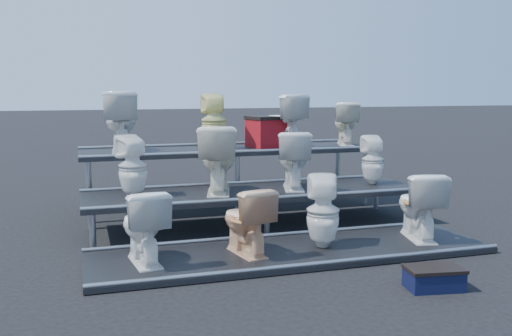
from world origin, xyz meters
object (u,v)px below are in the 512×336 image
object	(u,v)px
toilet_1	(246,220)
toilet_6	(293,160)
toilet_4	(133,167)
step_stool	(434,280)
toilet_3	(419,205)
toilet_5	(218,159)
toilet_8	(120,122)
toilet_10	(284,121)
toilet_7	(373,160)
red_crate	(269,133)
toilet_11	(345,123)
toilet_2	(323,211)
toilet_9	(214,121)
toilet_0	(143,226)

from	to	relation	value
toilet_1	toilet_6	bearing A→B (deg)	-138.51
toilet_4	step_stool	xyz separation A→B (m)	(2.32, -2.62, -0.74)
toilet_3	toilet_5	size ratio (longest dim) A/B	0.91
toilet_3	toilet_8	size ratio (longest dim) A/B	0.91
toilet_4	toilet_10	world-z (taller)	toilet_10
toilet_7	red_crate	world-z (taller)	red_crate
toilet_11	red_crate	world-z (taller)	toilet_11
toilet_4	toilet_6	size ratio (longest dim) A/B	0.99
step_stool	toilet_10	bearing A→B (deg)	98.35
toilet_1	toilet_2	bearing A→B (deg)	169.19
toilet_2	toilet_6	world-z (taller)	toilet_6
toilet_9	step_stool	xyz separation A→B (m)	(1.04, -3.92, -1.18)
toilet_7	toilet_1	bearing A→B (deg)	42.25
toilet_1	toilet_7	bearing A→B (deg)	-159.51
toilet_1	toilet_2	world-z (taller)	toilet_2
toilet_9	red_crate	bearing A→B (deg)	-172.58
toilet_5	toilet_4	bearing A→B (deg)	14.77
toilet_1	toilet_5	bearing A→B (deg)	-101.72
toilet_0	toilet_2	bearing A→B (deg)	173.24
toilet_3	red_crate	distance (m)	2.86
toilet_3	red_crate	size ratio (longest dim) A/B	1.33
toilet_2	red_crate	world-z (taller)	red_crate
toilet_4	step_stool	bearing A→B (deg)	112.05
toilet_7	toilet_10	xyz separation A→B (m)	(-0.79, 1.30, 0.46)
red_crate	toilet_0	bearing A→B (deg)	-143.00
toilet_7	step_stool	size ratio (longest dim) A/B	1.39
toilet_0	step_stool	world-z (taller)	toilet_0
toilet_6	toilet_1	bearing A→B (deg)	68.77
toilet_0	toilet_8	size ratio (longest dim) A/B	0.87
toilet_6	toilet_0	bearing A→B (deg)	49.07
toilet_5	toilet_8	distance (m)	1.72
toilet_0	toilet_9	distance (m)	3.03
toilet_2	toilet_8	size ratio (longest dim) A/B	0.93
toilet_10	toilet_9	bearing A→B (deg)	-11.63
toilet_4	toilet_3	bearing A→B (deg)	137.21
toilet_0	toilet_11	bearing A→B (deg)	-149.30
toilet_6	red_crate	size ratio (longest dim) A/B	1.30
toilet_6	red_crate	xyz separation A→B (m)	(0.13, 1.35, 0.24)
toilet_2	toilet_5	xyz separation A→B (m)	(-0.83, 1.30, 0.43)
toilet_0	red_crate	world-z (taller)	red_crate
toilet_2	step_stool	distance (m)	1.45
toilet_3	step_stool	world-z (taller)	toilet_3
toilet_1	toilet_7	xyz separation A→B (m)	(2.14, 1.30, 0.38)
toilet_0	toilet_1	xyz separation A→B (m)	(1.03, 0.00, -0.02)
toilet_2	toilet_11	xyz separation A→B (m)	(1.52, 2.60, 0.74)
toilet_11	step_stool	size ratio (longest dim) A/B	1.41
toilet_3	toilet_1	bearing A→B (deg)	13.56
toilet_4	toilet_7	xyz separation A→B (m)	(3.14, 0.00, -0.04)
toilet_1	toilet_3	xyz separation A→B (m)	(2.01, 0.00, 0.03)
toilet_0	toilet_9	xyz separation A→B (m)	(1.31, 2.60, 0.84)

